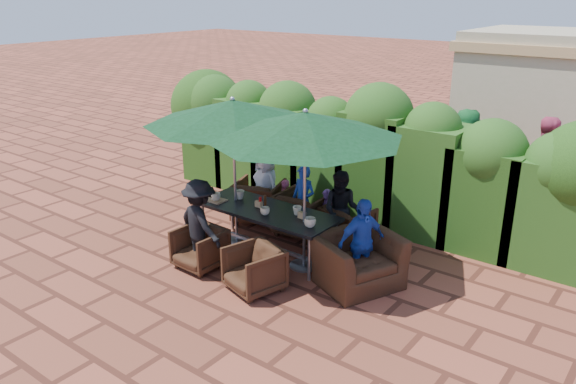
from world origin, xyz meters
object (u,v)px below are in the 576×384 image
Objects in this scene: dining_table at (267,214)px; chair_far_mid at (302,211)px; chair_near_left at (200,246)px; umbrella_right at (305,126)px; chair_far_left at (259,199)px; umbrella_left at (233,112)px; chair_end_right at (358,253)px; chair_far_right at (347,224)px; chair_near_right at (254,267)px.

chair_far_mid reaches higher than dining_table.
dining_table reaches higher than chair_near_left.
umbrella_right reaches higher than chair_near_left.
chair_far_mid is at bearing 160.57° from chair_far_left.
umbrella_right is (1.43, -0.05, 0.00)m from umbrella_left.
chair_far_mid is 1.93m from chair_end_right.
umbrella_right is at bearing 39.98° from chair_near_left.
dining_table is 0.83× the size of umbrella_right.
umbrella_right is 4.13× the size of chair_near_left.
chair_end_right reaches higher than chair_far_right.
umbrella_right is 1.95m from chair_end_right.
chair_end_right is at bearing -0.77° from umbrella_left.
chair_far_left is at bearing 107.67° from umbrella_left.
chair_far_left is at bearing 105.91° from chair_near_left.
chair_far_left is 1.02× the size of chair_far_mid.
chair_far_right is at bearing 58.87° from chair_near_left.
chair_far_right is at bearing 99.26° from chair_near_right.
chair_end_right is (2.35, -0.03, -1.72)m from umbrella_left.
dining_table is 1.39m from chair_far_right.
dining_table is 0.85× the size of umbrella_left.
chair_near_right is 1.48m from chair_end_right.
umbrella_left is at bearing 102.24° from chair_near_left.
chair_far_mid is 1.16× the size of chair_near_right.
umbrella_left is 2.14m from chair_far_mid.
chair_far_right is at bearing 84.74° from umbrella_right.
umbrella_right is at bearing 95.15° from chair_far_right.
dining_table is 2.07× the size of chair_end_right.
chair_far_right is 1.08× the size of chair_near_left.
umbrella_left is at bearing 44.38° from chair_far_right.
chair_near_left is 0.97× the size of chair_near_right.
chair_end_right reaches higher than chair_near_right.
chair_far_mid is 0.85m from chair_far_right.
umbrella_left is 2.04m from chair_far_left.
chair_near_right is 0.63× the size of chair_end_right.
chair_far_left is 0.98m from chair_far_mid.
chair_far_right is (1.53, 1.03, -1.84)m from umbrella_left.
umbrella_left is 3.92× the size of chair_near_right.
dining_table is 2.84× the size of chair_far_mid.
chair_far_left reaches higher than chair_far_right.
umbrella_right is at bearing -2.83° from dining_table.
chair_end_right is (0.82, -1.07, 0.12)m from chair_far_right.
umbrella_left is 3.36× the size of chair_far_mid.
umbrella_left is 0.98× the size of umbrella_right.
dining_table is at bearing 177.17° from umbrella_right.
umbrella_right is 3.82× the size of chair_far_right.
dining_table reaches higher than chair_far_right.
dining_table is 1.72m from umbrella_right.
chair_far_mid is at bearing 17.26° from chair_far_right.
chair_far_right is 2.46m from chair_near_left.
chair_far_mid is at bearing 89.08° from dining_table.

